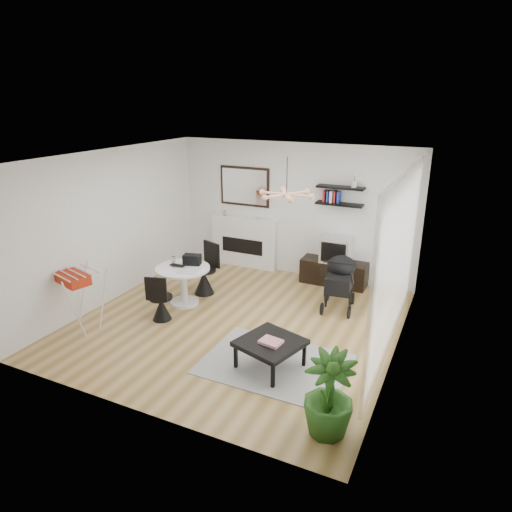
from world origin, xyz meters
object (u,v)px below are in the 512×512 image
at_px(stroller, 339,284).
at_px(potted_plant, 329,395).
at_px(dining_table, 183,280).
at_px(drying_rack, 79,298).
at_px(tv_console, 334,272).
at_px(coffee_table, 270,344).
at_px(crt_tv, 337,249).
at_px(fireplace, 244,236).

relative_size(stroller, potted_plant, 1.03).
xyz_separation_m(dining_table, drying_rack, (-0.98, -1.46, 0.06)).
relative_size(drying_rack, potted_plant, 0.98).
xyz_separation_m(tv_console, dining_table, (-2.17, -2.04, 0.22)).
xyz_separation_m(stroller, coffee_table, (-0.33, -2.25, -0.07)).
bearing_deg(coffee_table, crt_tv, 90.28).
distance_m(dining_table, potted_plant, 3.92).
bearing_deg(crt_tv, stroller, -70.68).
bearing_deg(dining_table, potted_plant, -32.73).
bearing_deg(drying_rack, potted_plant, 7.83).
bearing_deg(crt_tv, tv_console, 173.09).
xyz_separation_m(fireplace, coffee_table, (2.11, -3.40, -0.32)).
relative_size(fireplace, stroller, 2.10).
bearing_deg(coffee_table, drying_rack, -175.51).
relative_size(dining_table, coffee_table, 0.98).
bearing_deg(dining_table, coffee_table, -28.63).
relative_size(crt_tv, drying_rack, 0.57).
relative_size(tv_console, drying_rack, 1.32).
xyz_separation_m(drying_rack, coffee_table, (3.19, 0.25, -0.15)).
distance_m(fireplace, dining_table, 2.21).
xyz_separation_m(tv_console, drying_rack, (-3.15, -3.49, 0.27)).
height_order(tv_console, coffee_table, tv_console).
bearing_deg(stroller, coffee_table, -106.17).
relative_size(drying_rack, coffee_table, 1.01).
distance_m(dining_table, drying_rack, 1.76).
distance_m(dining_table, coffee_table, 2.52).
bearing_deg(fireplace, stroller, -25.25).
height_order(crt_tv, drying_rack, drying_rack).
bearing_deg(fireplace, dining_table, -92.48).
height_order(coffee_table, potted_plant, potted_plant).
distance_m(fireplace, stroller, 2.71).
xyz_separation_m(drying_rack, stroller, (3.53, 2.50, -0.07)).
xyz_separation_m(crt_tv, potted_plant, (1.10, -4.15, -0.23)).
bearing_deg(coffee_table, stroller, 81.62).
relative_size(stroller, coffee_table, 1.06).
bearing_deg(coffee_table, tv_console, 90.76).
distance_m(crt_tv, stroller, 1.09).
bearing_deg(stroller, potted_plant, -84.32).
relative_size(crt_tv, potted_plant, 0.56).
bearing_deg(dining_table, fireplace, 87.52).
relative_size(coffee_table, potted_plant, 0.97).
relative_size(tv_console, coffee_table, 1.33).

